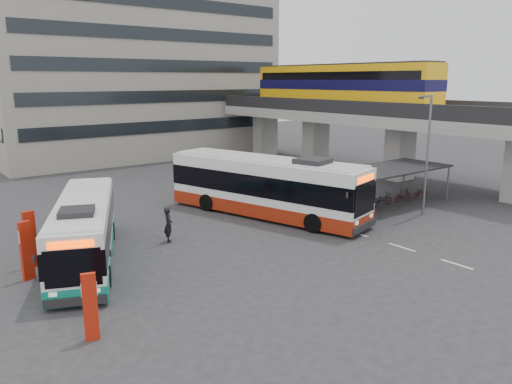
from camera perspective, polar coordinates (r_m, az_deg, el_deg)
ground at (r=26.35m, az=7.80°, el=-5.69°), size 120.00×120.00×0.00m
viaduct at (r=46.79m, az=10.80°, el=10.02°), size 8.00×32.00×9.68m
bike_shelter at (r=34.10m, az=14.31°, el=0.91°), size 10.00×4.00×2.54m
office_block at (r=58.67m, az=-14.20°, el=16.50°), size 30.00×15.00×25.00m
road_markings at (r=26.37m, az=16.34°, el=-6.08°), size 0.15×7.60×0.01m
bus_main at (r=30.69m, az=1.13°, el=0.57°), size 6.26×13.45×3.89m
bus_teal at (r=24.42m, az=-18.97°, el=-4.17°), size 6.42×10.75×3.17m
pedestrian at (r=26.27m, az=-9.98°, el=-3.72°), size 0.66×0.79×1.85m
lamp_post at (r=32.26m, az=18.95°, el=4.81°), size 1.30×0.17×7.39m
sign_totem_south at (r=17.23m, az=-18.41°, el=-12.24°), size 0.49×0.29×2.31m
sign_totem_mid at (r=23.07m, az=-24.75°, el=-6.03°), size 0.54×0.32×2.56m
sign_totem_north at (r=24.53m, az=-24.38°, el=-4.86°), size 0.56×0.26×2.60m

